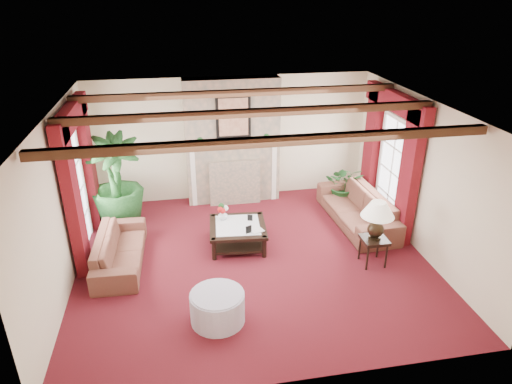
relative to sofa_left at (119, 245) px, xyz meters
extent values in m
plane|color=#450C13|center=(2.27, -0.30, -0.37)|extent=(6.00, 6.00, 0.00)
plane|color=white|center=(2.27, -0.30, 2.33)|extent=(6.00, 6.00, 0.00)
cube|color=beige|center=(2.27, 2.45, 0.98)|extent=(6.00, 0.02, 2.70)
cube|color=beige|center=(-0.73, -0.30, 0.98)|extent=(0.02, 5.50, 2.70)
cube|color=beige|center=(5.27, -0.30, 0.98)|extent=(0.02, 5.50, 2.70)
imported|color=#340E13|center=(0.00, 0.00, 0.00)|extent=(1.94, 0.68, 0.75)
imported|color=#340E13|center=(4.56, 0.67, 0.07)|extent=(2.32, 0.87, 0.88)
imported|color=black|center=(-0.13, 1.49, 0.14)|extent=(1.48, 2.10, 1.04)
imported|color=black|center=(4.61, 1.58, -0.02)|extent=(1.32, 1.36, 0.71)
cylinder|color=#9A97AC|center=(1.50, -1.77, -0.15)|extent=(0.78, 0.78, 0.46)
imported|color=silver|center=(1.84, 0.52, 0.13)|extent=(0.19, 0.20, 0.18)
imported|color=black|center=(2.25, -0.03, 0.20)|extent=(0.24, 0.18, 0.31)
camera|label=1|loc=(1.11, -7.01, 4.06)|focal=32.00mm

